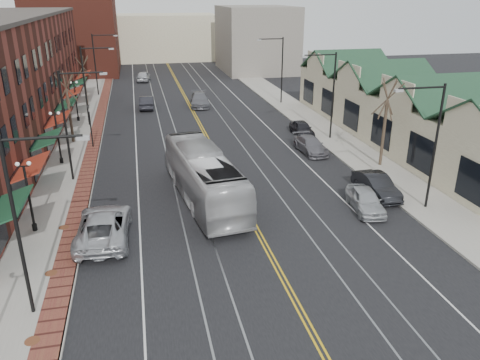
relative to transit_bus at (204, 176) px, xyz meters
name	(u,v)px	position (x,y,z in m)	size (l,w,h in m)	color
ground	(285,282)	(2.38, -10.48, -1.72)	(160.00, 160.00, 0.00)	black
sidewalk_left	(72,163)	(-9.62, 9.52, -1.64)	(4.00, 120.00, 0.15)	gray
sidewalk_right	(343,144)	(14.38, 9.52, -1.64)	(4.00, 120.00, 0.15)	gray
building_right	(405,117)	(20.38, 9.52, 0.58)	(8.00, 36.00, 4.60)	#BCB190
backdrop_left	(75,31)	(-13.62, 59.52, 5.28)	(14.00, 18.00, 14.00)	maroon
backdrop_mid	(163,37)	(2.38, 74.52, 2.78)	(22.00, 14.00, 9.00)	#BCB190
backdrop_right	(256,39)	(17.38, 54.52, 3.78)	(12.00, 16.00, 11.00)	slate
streetlight_l_0	(26,210)	(-8.66, -10.48, 3.31)	(3.33, 0.25, 8.00)	black
streetlight_l_1	(71,115)	(-8.66, 5.52, 3.31)	(3.33, 0.25, 8.00)	black
streetlight_l_2	(88,78)	(-8.66, 21.52, 3.31)	(3.33, 0.25, 8.00)	black
streetlight_l_3	(98,58)	(-8.66, 37.52, 3.31)	(3.33, 0.25, 8.00)	black
streetlight_r_0	(431,135)	(13.43, -4.48, 3.31)	(3.33, 0.25, 8.00)	black
streetlight_r_1	(329,87)	(13.43, 11.52, 3.31)	(3.33, 0.25, 8.00)	black
streetlight_r_2	(279,63)	(13.43, 27.52, 3.31)	(3.33, 0.25, 8.00)	black
lamppost_l_1	(29,198)	(-10.42, -2.48, 0.48)	(0.84, 0.28, 4.27)	black
lamppost_l_2	(58,139)	(-10.42, 9.52, 0.48)	(0.84, 0.28, 4.27)	black
lamppost_l_3	(76,102)	(-10.42, 23.52, 0.48)	(0.84, 0.28, 4.27)	black
tree_left_near	(69,106)	(-10.12, 15.52, 1.80)	(1.78, 1.37, 6.48)	#382B21
tree_left_far	(84,79)	(-10.12, 31.52, 1.56)	(1.66, 1.28, 6.02)	#382B21
tree_right_mid	(385,121)	(14.88, 3.52, 2.03)	(1.90, 1.46, 6.93)	#382B21
manhole_near	(32,341)	(-8.82, -12.48, -1.56)	(0.60, 0.60, 0.02)	#592D19
manhole_mid	(51,273)	(-8.82, -7.48, -1.56)	(0.60, 0.60, 0.02)	#592D19
manhole_far	(64,227)	(-8.82, -2.48, -1.56)	(0.60, 0.60, 0.02)	#592D19
traffic_signal	(90,123)	(-8.22, 13.52, 0.63)	(0.18, 0.15, 3.80)	black
transit_bus	(204,176)	(0.00, 0.00, 0.00)	(2.89, 12.34, 3.44)	#BCBCBE
parked_suv	(104,226)	(-6.37, -4.19, -0.86)	(2.84, 6.17, 1.71)	#B7B9BF
parked_car_a	(365,200)	(9.88, -3.86, -1.00)	(1.71, 4.24, 1.45)	#B0B3B8
parked_car_b	(376,186)	(11.68, -1.87, -0.96)	(1.61, 4.62, 1.52)	black
parked_car_c	(310,145)	(10.60, 8.11, -1.04)	(1.91, 4.69, 1.36)	slate
parked_car_d	(302,128)	(11.68, 13.40, -1.03)	(1.64, 4.07, 1.39)	black
distant_car_left	(147,102)	(-2.88, 28.37, -0.95)	(1.63, 4.66, 1.54)	#232328
distant_car_right	(200,100)	(3.58, 28.29, -0.92)	(2.25, 5.53, 1.60)	slate
distant_car_far	(143,76)	(-2.75, 47.75, -0.92)	(1.88, 4.67, 1.59)	silver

